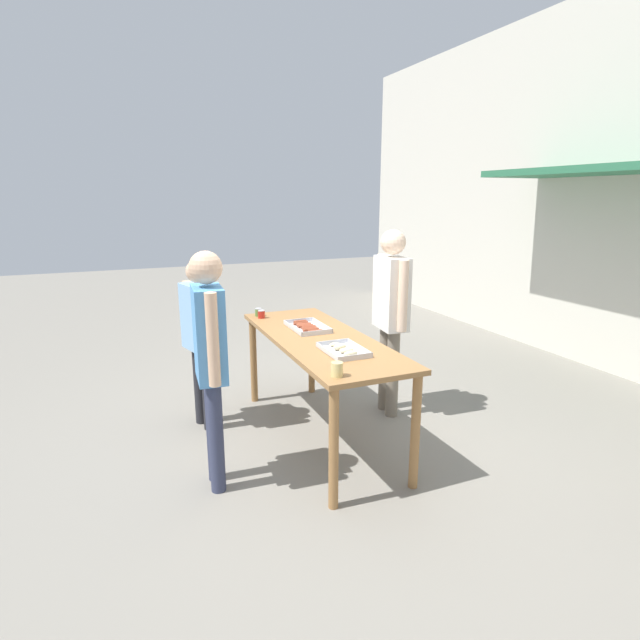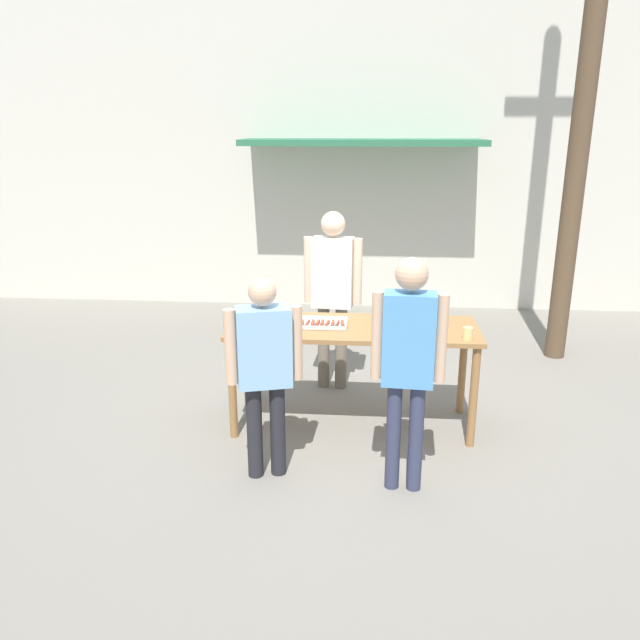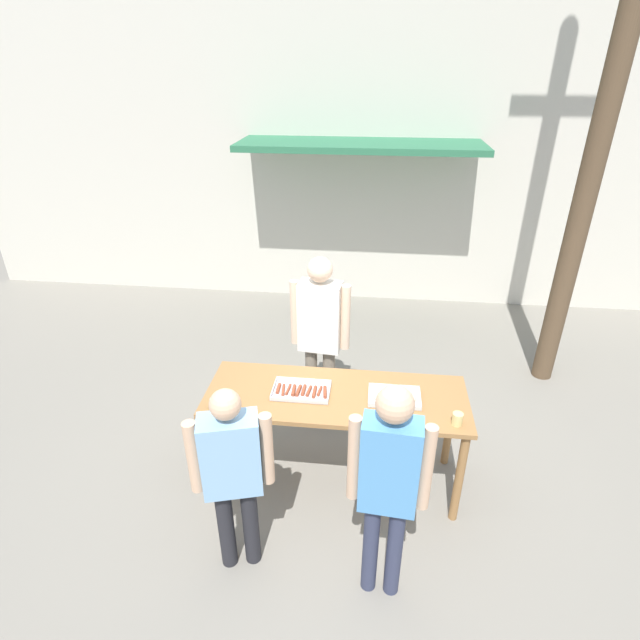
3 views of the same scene
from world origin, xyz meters
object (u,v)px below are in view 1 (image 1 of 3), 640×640
Objects in this scene: food_tray_buns at (344,350)px; condiment_jar_mustard at (258,312)px; condiment_jar_ketchup at (261,314)px; beer_cup at (337,369)px; person_server_behind_table at (391,305)px; food_tray_sausages at (307,327)px; person_customer_holding_hotdog at (201,330)px; person_customer_with_cup at (210,348)px.

condiment_jar_mustard reaches higher than food_tray_buns.
condiment_jar_ketchup is 0.81× the size of beer_cup.
person_server_behind_table reaches higher than condiment_jar_mustard.
person_server_behind_table is (0.06, 0.84, 0.15)m from food_tray_sausages.
person_customer_holding_hotdog is 1.06m from person_customer_with_cup.
food_tray_sausages is 5.88× the size of condiment_jar_mustard.
person_server_behind_table is at bearing 136.61° from beer_cup.
person_customer_holding_hotdog reaches higher than beer_cup.
condiment_jar_ketchup is at bearing -154.48° from food_tray_sausages.
beer_cup is 1.62m from person_server_behind_table.
person_server_behind_table reaches higher than person_customer_with_cup.
food_tray_sausages is 0.97m from person_customer_holding_hotdog.
person_customer_with_cup reaches higher than condiment_jar_ketchup.
condiment_jar_ketchup is at bearing -113.28° from person_server_behind_table.
condiment_jar_mustard and condiment_jar_ketchup have the same top height.
beer_cup reaches higher than condiment_jar_ketchup.
condiment_jar_mustard is 0.05× the size of person_customer_holding_hotdog.
condiment_jar_mustard is 0.10m from condiment_jar_ketchup.
food_tray_buns is at bearing -0.03° from food_tray_sausages.
condiment_jar_mustard is at bearing -157.62° from food_tray_sausages.
food_tray_buns is 4.23× the size of beer_cup.
beer_cup is at bearing -120.83° from person_customer_with_cup.
beer_cup is 0.06× the size of person_customer_with_cup.
condiment_jar_ketchup is at bearing -86.45° from person_customer_holding_hotdog.
food_tray_buns is 1.44m from person_customer_holding_hotdog.
beer_cup reaches higher than food_tray_buns.
beer_cup is at bearing -12.21° from food_tray_sausages.
person_customer_with_cup reaches higher than condiment_jar_mustard.
condiment_jar_ketchup is 0.04× the size of person_server_behind_table.
person_server_behind_table is (-0.72, 0.84, 0.14)m from food_tray_buns.
condiment_jar_ketchup is 0.05× the size of person_customer_holding_hotdog.
person_customer_with_cup is (1.37, -0.74, 0.10)m from condiment_jar_mustard.
beer_cup is 0.92m from person_customer_with_cup.
person_server_behind_table is 1.80m from person_customer_holding_hotdog.
condiment_jar_mustard is at bearing -178.46° from condiment_jar_ketchup.
person_customer_with_cup is (1.05, -0.11, 0.14)m from person_customer_holding_hotdog.
person_customer_holding_hotdog is at bearing -157.93° from beer_cup.
condiment_jar_mustard is 0.71m from person_customer_holding_hotdog.
condiment_jar_ketchup reaches higher than food_tray_buns.
food_tray_buns is 5.22× the size of condiment_jar_mustard.
person_customer_holding_hotdog is at bearing -97.00° from person_server_behind_table.
person_customer_with_cup is (-0.53, -0.75, 0.09)m from beer_cup.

